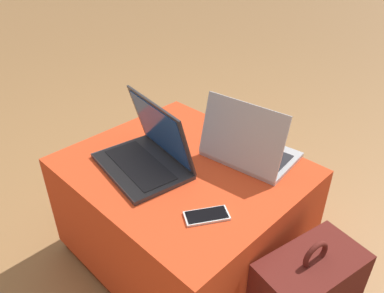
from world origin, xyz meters
TOP-DOWN VIEW (x-y plane):
  - ground_plane at (0.00, 0.00)m, footprint 14.00×14.00m
  - ottoman at (0.00, 0.00)m, footprint 0.84×0.72m
  - laptop_near at (-0.09, -0.09)m, footprint 0.39×0.30m
  - laptop_far at (0.15, 0.20)m, footprint 0.35×0.28m
  - cell_phone at (0.25, -0.14)m, footprint 0.13×0.15m

SIDE VIEW (x-z plane):
  - ground_plane at x=0.00m, z-range 0.00..0.00m
  - ottoman at x=0.00m, z-range 0.00..0.48m
  - cell_phone at x=0.25m, z-range 0.48..0.49m
  - laptop_far at x=0.15m, z-range 0.41..0.65m
  - laptop_near at x=-0.09m, z-range 0.40..0.66m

